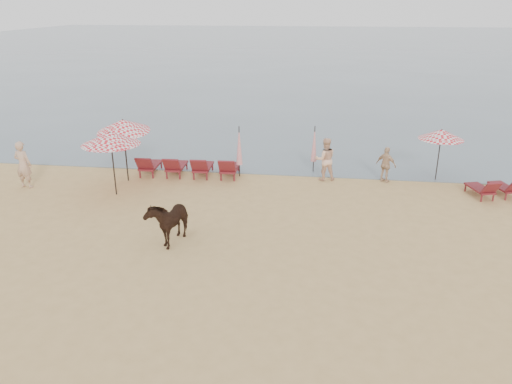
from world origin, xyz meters
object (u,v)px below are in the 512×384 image
umbrella_closed_left (239,146)px  beachgoer_right_b (386,165)px  umbrella_open_left_a (111,138)px  umbrella_closed_right (314,144)px  lounger_cluster_left (189,166)px  cow (169,219)px  beachgoer_left (23,165)px  umbrella_open_right (441,134)px  lounger_cluster_right (495,188)px  umbrella_open_left_b (123,126)px  beachgoer_right_a (325,159)px

umbrella_closed_left → beachgoer_right_b: 6.24m
umbrella_open_left_a → umbrella_closed_right: size_ratio=1.21×
lounger_cluster_left → cow: (1.02, -6.19, 0.27)m
beachgoer_left → beachgoer_right_b: bearing=-164.9°
umbrella_open_right → beachgoer_right_b: size_ratio=1.47×
lounger_cluster_right → umbrella_closed_right: 7.45m
lounger_cluster_right → umbrella_closed_left: umbrella_closed_left is taller
beachgoer_left → beachgoer_right_b: beachgoer_left is taller
umbrella_open_left_b → beachgoer_right_b: 11.03m
umbrella_open_left_b → beachgoer_right_b: umbrella_open_left_b is taller
lounger_cluster_right → umbrella_open_left_a: size_ratio=0.78×
umbrella_open_right → cow: bearing=-153.3°
umbrella_open_left_a → beachgoer_left: 4.19m
umbrella_closed_left → umbrella_closed_right: bearing=17.8°
beachgoer_left → beachgoer_right_a: (12.12, 2.58, -0.06)m
lounger_cluster_left → cow: cow is taller
umbrella_open_right → beachgoer_right_b: (-2.18, -0.50, -1.25)m
umbrella_open_right → beachgoer_right_a: size_ratio=1.22×
beachgoer_right_a → umbrella_open_left_a: bearing=5.9°
beachgoer_left → beachgoer_right_a: beachgoer_left is taller
umbrella_open_left_a → lounger_cluster_right: bearing=23.5°
lounger_cluster_left → cow: bearing=-82.7°
umbrella_closed_left → cow: bearing=-100.2°
umbrella_open_right → beachgoer_left: bearing=-179.4°
lounger_cluster_left → umbrella_open_left_a: umbrella_open_left_a is taller
umbrella_closed_left → umbrella_open_right: bearing=4.2°
umbrella_open_left_a → lounger_cluster_left: bearing=64.6°
umbrella_open_left_b → cow: 6.55m
umbrella_closed_right → umbrella_open_left_b: bearing=-164.2°
lounger_cluster_right → umbrella_closed_right: bearing=146.6°
lounger_cluster_right → beachgoer_right_a: (-6.58, 1.18, 0.52)m
lounger_cluster_right → umbrella_open_right: bearing=120.2°
umbrella_open_left_b → umbrella_closed_left: umbrella_open_left_b is taller
lounger_cluster_left → umbrella_closed_right: (5.36, 1.33, 0.83)m
umbrella_open_left_b → cow: (3.46, -5.31, -1.65)m
lounger_cluster_right → cow: cow is taller
umbrella_open_right → umbrella_closed_right: size_ratio=1.06×
lounger_cluster_left → beachgoer_left: size_ratio=2.20×
umbrella_open_right → umbrella_closed_right: (-5.22, 0.41, -0.72)m
lounger_cluster_right → umbrella_open_left_a: (-14.73, -1.67, 1.89)m
umbrella_open_left_b → beachgoer_right_a: size_ratio=1.50×
umbrella_open_left_b → beachgoer_right_a: umbrella_open_left_b is taller
lounger_cluster_right → beachgoer_right_a: 6.70m
umbrella_open_left_a → umbrella_closed_right: umbrella_open_left_a is taller
umbrella_closed_left → beachgoer_right_a: umbrella_closed_left is taller
lounger_cluster_right → umbrella_open_left_b: umbrella_open_left_b is taller
beachgoer_right_a → beachgoer_right_b: 2.55m
umbrella_closed_left → beachgoer_right_a: 3.70m
umbrella_closed_right → cow: (-4.34, -7.52, -0.56)m
umbrella_closed_left → beachgoer_right_a: size_ratio=1.22×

